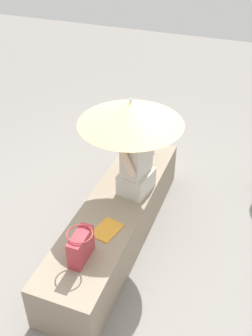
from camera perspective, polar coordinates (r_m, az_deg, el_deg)
name	(u,v)px	position (r m, az deg, el deg)	size (l,w,h in m)	color
ground_plane	(116,238)	(4.30, -1.39, -9.93)	(14.00, 14.00, 0.00)	gray
stone_bench	(116,221)	(4.13, -1.44, -7.58)	(2.46, 0.59, 0.48)	gray
person_seated	(137,158)	(3.90, 1.51, 1.37)	(0.50, 0.33, 0.90)	beige
parasol	(131,112)	(3.66, 0.67, 7.89)	(0.99, 0.99, 1.02)	#B7B7BC
handbag_black	(80,246)	(3.38, -6.51, -10.93)	(0.29, 0.22, 0.29)	#B2333D
tote_bag_canvas	(148,141)	(4.57, 3.11, 3.85)	(0.23, 0.17, 0.38)	silver
magazine	(107,230)	(3.69, -2.71, -8.75)	(0.28, 0.20, 0.01)	gold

